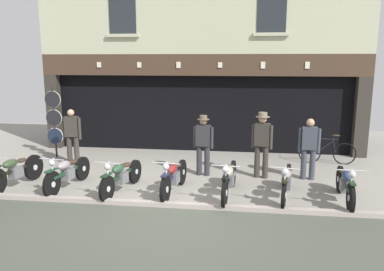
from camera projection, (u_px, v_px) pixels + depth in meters
The scene contains 16 objects.
ground at pixel (163, 230), 7.27m from camera, with size 22.89×22.00×0.18m.
shop_facade at pixel (205, 98), 14.72m from camera, with size 11.19×4.42×6.08m.
motorcycle_far_left at pixel (15, 171), 9.46m from camera, with size 0.62×1.99×0.93m.
motorcycle_left at pixel (67, 172), 9.41m from camera, with size 0.62×1.97×0.91m.
motorcycle_center_left at pixel (121, 175), 9.15m from camera, with size 0.64×2.00×0.90m.
motorcycle_center at pixel (174, 176), 9.06m from camera, with size 0.62×1.99×0.91m.
motorcycle_center_right at pixel (229, 179), 8.85m from camera, with size 0.62×2.11×0.92m.
motorcycle_right at pixel (286, 181), 8.71m from camera, with size 0.64×2.01×0.91m.
motorcycle_far_right at pixel (345, 184), 8.49m from camera, with size 0.62×1.95×0.92m.
salesman_left at pixel (72, 135), 11.38m from camera, with size 0.56×0.26×1.69m.
shopkeeper_center at pixel (203, 142), 10.39m from camera, with size 0.56×0.33×1.66m.
salesman_right at pixel (262, 141), 10.16m from camera, with size 0.55×0.37×1.78m.
assistant_far_right at pixel (309, 146), 10.03m from camera, with size 0.56×0.26×1.63m.
tyre_sign_pole at pixel (54, 118), 12.22m from camera, with size 0.54×0.06×2.29m.
advert_board_near at pixel (252, 102), 12.91m from camera, with size 0.78×0.03×1.10m.
leaning_bicycle at pixel (327, 152), 11.68m from camera, with size 1.69×0.50×0.93m.
Camera 1 is at (1.44, -7.63, 3.14)m, focal length 35.89 mm.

